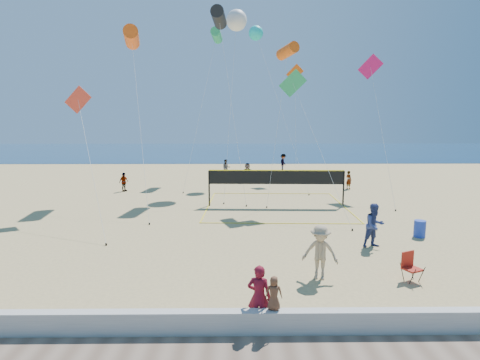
{
  "coord_description": "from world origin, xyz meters",
  "views": [
    {
      "loc": [
        -0.91,
        -11.72,
        5.21
      ],
      "look_at": [
        -0.76,
        2.0,
        3.15
      ],
      "focal_mm": 28.0,
      "sensor_mm": 36.0,
      "label": 1
    }
  ],
  "objects_px": {
    "volleyball_net": "(276,181)",
    "woman": "(259,296)",
    "camp_chair": "(410,265)",
    "trash_barrel": "(420,229)"
  },
  "relations": [
    {
      "from": "trash_barrel",
      "to": "volleyball_net",
      "type": "bearing_deg",
      "value": 131.98
    },
    {
      "from": "volleyball_net",
      "to": "camp_chair",
      "type": "bearing_deg",
      "value": -72.26
    },
    {
      "from": "trash_barrel",
      "to": "volleyball_net",
      "type": "relative_size",
      "value": 0.09
    },
    {
      "from": "camp_chair",
      "to": "trash_barrel",
      "type": "bearing_deg",
      "value": 36.96
    },
    {
      "from": "woman",
      "to": "volleyball_net",
      "type": "distance_m",
      "value": 14.51
    },
    {
      "from": "camp_chair",
      "to": "volleyball_net",
      "type": "height_order",
      "value": "volleyball_net"
    },
    {
      "from": "camp_chair",
      "to": "woman",
      "type": "bearing_deg",
      "value": -175.43
    },
    {
      "from": "volleyball_net",
      "to": "woman",
      "type": "bearing_deg",
      "value": -95.86
    },
    {
      "from": "woman",
      "to": "camp_chair",
      "type": "distance_m",
      "value": 5.95
    },
    {
      "from": "woman",
      "to": "trash_barrel",
      "type": "distance_m",
      "value": 11.08
    }
  ]
}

